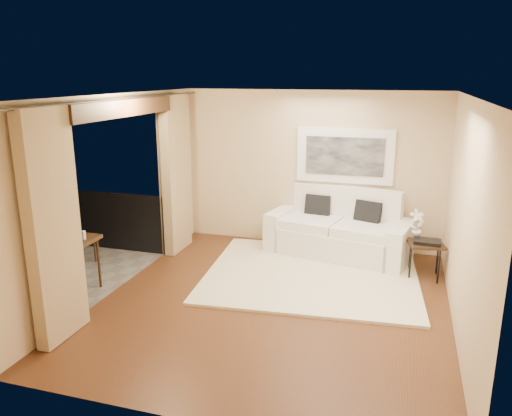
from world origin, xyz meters
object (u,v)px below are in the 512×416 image
at_px(sofa, 340,232).
at_px(ice_bucket, 63,230).
at_px(side_table, 425,246).
at_px(balcony_chair_far, 74,234).
at_px(balcony_chair_near, 39,236).
at_px(orchid, 417,224).
at_px(bistro_table, 68,245).

xyz_separation_m(sofa, ice_bucket, (-3.48, -2.53, 0.49)).
height_order(side_table, balcony_chair_far, balcony_chair_far).
height_order(balcony_chair_near, ice_bucket, balcony_chair_near).
relative_size(balcony_chair_far, balcony_chair_near, 0.93).
height_order(orchid, balcony_chair_far, orchid).
distance_m(sofa, bistro_table, 4.26).
height_order(sofa, ice_bucket, sofa).
bearing_deg(sofa, orchid, -9.35).
distance_m(orchid, ice_bucket, 5.11).
xyz_separation_m(side_table, balcony_chair_near, (-5.63, -1.46, 0.09)).
xyz_separation_m(sofa, balcony_chair_near, (-4.29, -2.07, 0.18)).
relative_size(balcony_chair_far, ice_bucket, 4.60).
relative_size(side_table, orchid, 1.30).
height_order(orchid, ice_bucket, orchid).
xyz_separation_m(side_table, bistro_table, (-4.70, -1.99, 0.22)).
bearing_deg(sofa, side_table, -12.52).
xyz_separation_m(sofa, orchid, (1.20, -0.47, 0.38)).
relative_size(sofa, balcony_chair_near, 2.49).
distance_m(side_table, bistro_table, 5.11).
bearing_deg(ice_bucket, balcony_chair_far, 119.00).
relative_size(side_table, bistro_table, 0.77).
bearing_deg(balcony_chair_far, bistro_table, 126.44).
bearing_deg(ice_bucket, balcony_chair_near, 150.60).
relative_size(side_table, balcony_chair_near, 0.60).
distance_m(balcony_chair_near, ice_bucket, 0.98).
bearing_deg(bistro_table, side_table, 22.93).
height_order(bistro_table, ice_bucket, ice_bucket).
height_order(orchid, bistro_table, orchid).
bearing_deg(side_table, sofa, 155.48).
distance_m(side_table, balcony_chair_far, 5.38).
bearing_deg(balcony_chair_near, balcony_chair_far, 41.36).
xyz_separation_m(orchid, balcony_chair_far, (-5.12, -1.26, -0.24)).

